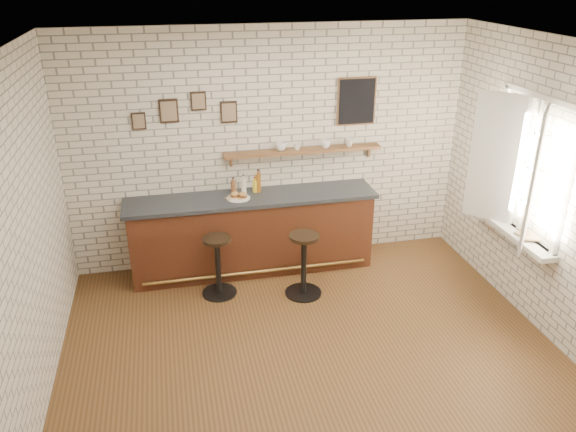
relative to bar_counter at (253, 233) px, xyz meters
The scene contains 21 objects.
ground 1.80m from the bar_counter, 80.04° to the right, with size 5.00×5.00×0.00m, color brown.
bar_counter is the anchor object (origin of this frame).
sandwich_plate 0.54m from the bar_counter, 165.31° to the right, with size 0.28×0.28×0.01m, color white.
ciabatta_sandwich 0.57m from the bar_counter, 164.49° to the right, with size 0.22×0.16×0.07m.
potato_chips 0.55m from the bar_counter, 166.60° to the right, with size 0.26×0.18×0.00m.
bitters_bottle_brown 0.64m from the bar_counter, 148.16° to the left, with size 0.07×0.07×0.22m.
bitters_bottle_white 0.62m from the bar_counter, 120.62° to the left, with size 0.06×0.06×0.24m.
bitters_bottle_amber 0.65m from the bar_counter, 48.99° to the left, with size 0.07×0.07×0.29m.
condiment_bottle_yellow 0.60m from the bar_counter, 61.38° to the left, with size 0.06×0.06×0.20m.
bar_stool_left 0.73m from the bar_counter, 133.69° to the right, with size 0.43×0.43×0.75m.
bar_stool_right 0.89m from the bar_counter, 56.84° to the right, with size 0.44×0.44×0.78m.
wall_shelf 1.21m from the bar_counter, 16.18° to the left, with size 2.00×0.18×0.18m.
shelf_cup_a 1.14m from the bar_counter, 25.87° to the left, with size 0.13×0.13×0.11m, color white.
shelf_cup_b 1.22m from the bar_counter, 17.88° to the left, with size 0.09×0.09×0.08m, color white.
shelf_cup_c 1.45m from the bar_counter, 11.47° to the left, with size 0.13×0.13×0.10m, color white.
shelf_cup_d 1.68m from the bar_counter, ahead, with size 0.11×0.11×0.10m, color white.
back_wall_decor 1.65m from the bar_counter, 28.16° to the left, with size 2.96×0.02×0.56m.
window_sill 3.06m from the bar_counter, 27.41° to the right, with size 0.20×1.35×0.06m.
casement_window 3.21m from the bar_counter, 27.78° to the right, with size 0.40×1.30×1.56m.
book_lower 3.15m from the bar_counter, 30.92° to the right, with size 0.17×0.22×0.02m, color tan.
book_upper 3.15m from the bar_counter, 30.68° to the right, with size 0.18×0.24×0.02m, color tan.
Camera 1 is at (-1.24, -4.62, 3.62)m, focal length 35.00 mm.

